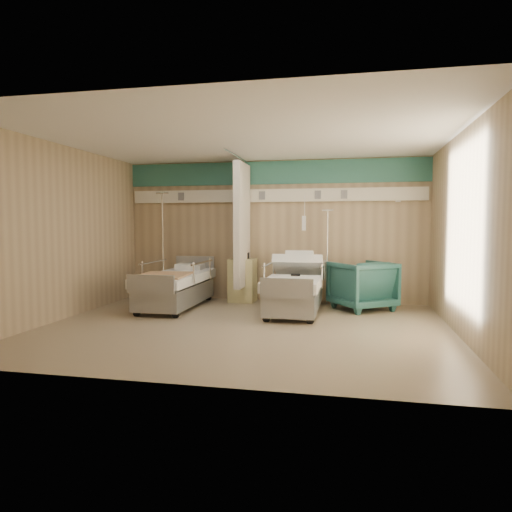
# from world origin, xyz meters

# --- Properties ---
(ground) EXTENTS (6.00, 5.00, 0.00)m
(ground) POSITION_xyz_m (0.00, 0.00, 0.00)
(ground) COLOR #87735D
(ground) RESTS_ON ground
(room_walls) EXTENTS (6.04, 5.04, 2.82)m
(room_walls) POSITION_xyz_m (-0.03, 0.25, 1.86)
(room_walls) COLOR tan
(room_walls) RESTS_ON ground
(bed_right) EXTENTS (1.00, 2.16, 0.63)m
(bed_right) POSITION_xyz_m (0.60, 1.30, 0.32)
(bed_right) COLOR silver
(bed_right) RESTS_ON ground
(bed_left) EXTENTS (1.00, 2.16, 0.63)m
(bed_left) POSITION_xyz_m (-1.60, 1.30, 0.32)
(bed_left) COLOR silver
(bed_left) RESTS_ON ground
(bedside_cabinet) EXTENTS (0.50, 0.48, 0.85)m
(bedside_cabinet) POSITION_xyz_m (-0.55, 2.20, 0.42)
(bedside_cabinet) COLOR #CDC380
(bedside_cabinet) RESTS_ON ground
(visitor_armchair) EXTENTS (1.32, 1.33, 0.88)m
(visitor_armchair) POSITION_xyz_m (1.75, 1.81, 0.44)
(visitor_armchair) COLOR #20524E
(visitor_armchair) RESTS_ON ground
(waffle_blanket) EXTENTS (0.87, 0.84, 0.07)m
(waffle_blanket) POSITION_xyz_m (1.77, 1.79, 0.92)
(waffle_blanket) COLOR white
(waffle_blanket) RESTS_ON visitor_armchair
(iv_stand_right) EXTENTS (0.32, 0.32, 1.81)m
(iv_stand_right) POSITION_xyz_m (1.10, 2.26, 0.37)
(iv_stand_right) COLOR silver
(iv_stand_right) RESTS_ON ground
(iv_stand_left) EXTENTS (0.39, 0.39, 2.18)m
(iv_stand_left) POSITION_xyz_m (-2.19, 2.11, 0.45)
(iv_stand_left) COLOR silver
(iv_stand_left) RESTS_ON ground
(call_remote) EXTENTS (0.17, 0.09, 0.04)m
(call_remote) POSITION_xyz_m (0.60, 1.35, 0.65)
(call_remote) COLOR black
(call_remote) RESTS_ON bed_right
(tan_blanket) EXTENTS (0.90, 1.09, 0.04)m
(tan_blanket) POSITION_xyz_m (-1.64, 0.84, 0.65)
(tan_blanket) COLOR tan
(tan_blanket) RESTS_ON bed_left
(toiletry_bag) EXTENTS (0.23, 0.15, 0.12)m
(toiletry_bag) POSITION_xyz_m (-0.54, 2.21, 0.91)
(toiletry_bag) COLOR black
(toiletry_bag) RESTS_ON bedside_cabinet
(white_cup) EXTENTS (0.10, 0.10, 0.14)m
(white_cup) POSITION_xyz_m (-0.66, 2.20, 0.92)
(white_cup) COLOR white
(white_cup) RESTS_ON bedside_cabinet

